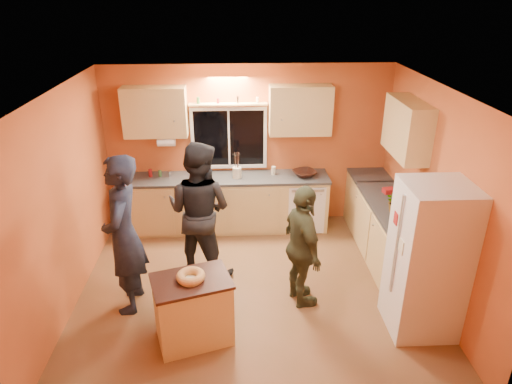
{
  "coord_description": "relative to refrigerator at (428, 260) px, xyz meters",
  "views": [
    {
      "loc": [
        -0.21,
        -4.96,
        3.66
      ],
      "look_at": [
        0.05,
        0.4,
        1.22
      ],
      "focal_mm": 32.0,
      "sensor_mm": 36.0,
      "label": 1
    }
  ],
  "objects": [
    {
      "name": "back_counter",
      "position": [
        -1.88,
        2.5,
        -0.45
      ],
      "size": [
        4.23,
        0.62,
        0.9
      ],
      "color": "tan",
      "rests_on": "ground"
    },
    {
      "name": "right_counter",
      "position": [
        0.06,
        1.3,
        -0.45
      ],
      "size": [
        0.62,
        1.84,
        0.9
      ],
      "color": "tan",
      "rests_on": "ground"
    },
    {
      "name": "person_left",
      "position": [
        -3.42,
        0.55,
        0.09
      ],
      "size": [
        0.48,
        0.73,
        1.98
      ],
      "primitive_type": "imported",
      "rotation": [
        0.0,
        0.0,
        -1.56
      ],
      "color": "black",
      "rests_on": "ground"
    },
    {
      "name": "bundt_pastry",
      "position": [
        -2.6,
        -0.1,
        -0.05
      ],
      "size": [
        0.31,
        0.31,
        0.09
      ],
      "primitive_type": "torus",
      "color": "tan",
      "rests_on": "island"
    },
    {
      "name": "ground",
      "position": [
        -1.89,
        0.8,
        -0.9
      ],
      "size": [
        4.5,
        4.5,
        0.0
      ],
      "primitive_type": "plane",
      "color": "brown",
      "rests_on": "ground"
    },
    {
      "name": "person_right",
      "position": [
        -1.31,
        0.51,
        -0.11
      ],
      "size": [
        0.6,
        1.0,
        1.59
      ],
      "primitive_type": "imported",
      "rotation": [
        0.0,
        0.0,
        1.81
      ],
      "color": "#363924",
      "rests_on": "ground"
    },
    {
      "name": "mixing_bowl",
      "position": [
        -1.0,
        2.49,
        0.04
      ],
      "size": [
        0.46,
        0.46,
        0.09
      ],
      "primitive_type": "imported",
      "rotation": [
        0.0,
        0.0,
        0.39
      ],
      "color": "black",
      "rests_on": "back_counter"
    },
    {
      "name": "red_box",
      "position": [
        0.13,
        1.78,
        0.04
      ],
      "size": [
        0.18,
        0.15,
        0.07
      ],
      "primitive_type": "cube",
      "rotation": [
        0.0,
        0.0,
        0.18
      ],
      "color": "maroon",
      "rests_on": "right_counter"
    },
    {
      "name": "utensil_crock",
      "position": [
        -2.07,
        2.47,
        0.09
      ],
      "size": [
        0.14,
        0.14,
        0.17
      ],
      "primitive_type": "cylinder",
      "color": "beige",
      "rests_on": "back_counter"
    },
    {
      "name": "room_shell",
      "position": [
        -1.77,
        1.21,
        0.72
      ],
      "size": [
        4.54,
        4.04,
        2.61
      ],
      "color": "#CB6634",
      "rests_on": "ground"
    },
    {
      "name": "potted_plant",
      "position": [
        0.02,
        1.18,
        0.15
      ],
      "size": [
        0.33,
        0.3,
        0.31
      ],
      "primitive_type": "imported",
      "rotation": [
        0.0,
        0.0,
        0.25
      ],
      "color": "gray",
      "rests_on": "right_counter"
    },
    {
      "name": "island",
      "position": [
        -2.6,
        -0.1,
        -0.49
      ],
      "size": [
        0.96,
        0.78,
        0.8
      ],
      "rotation": [
        0.0,
        0.0,
        0.3
      ],
      "color": "tan",
      "rests_on": "ground"
    },
    {
      "name": "refrigerator",
      "position": [
        0.0,
        0.0,
        0.0
      ],
      "size": [
        0.72,
        0.7,
        1.8
      ],
      "primitive_type": "cube",
      "color": "silver",
      "rests_on": "ground"
    },
    {
      "name": "person_center",
      "position": [
        -2.59,
        1.25,
        0.05
      ],
      "size": [
        1.13,
        1.03,
        1.89
      ],
      "primitive_type": "imported",
      "rotation": [
        0.0,
        0.0,
        2.72
      ],
      "color": "black",
      "rests_on": "ground"
    }
  ]
}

